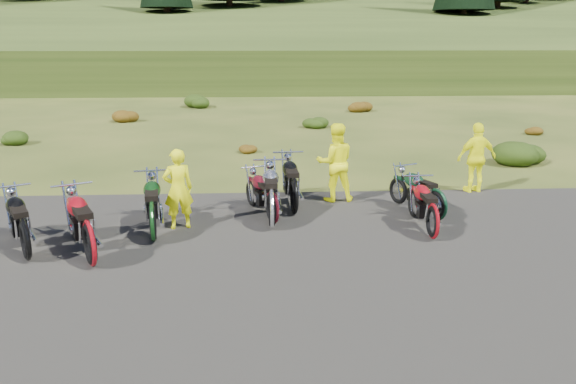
{
  "coord_description": "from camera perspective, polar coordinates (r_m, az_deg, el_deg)",
  "views": [
    {
      "loc": [
        0.06,
        -9.87,
        3.92
      ],
      "look_at": [
        0.62,
        0.76,
        0.94
      ],
      "focal_mm": 35.0,
      "sensor_mm": 36.0,
      "label": 1
    }
  ],
  "objects": [
    {
      "name": "ground",
      "position": [
        10.62,
        -3.15,
        -6.06
      ],
      "size": [
        300.0,
        300.0,
        0.0
      ],
      "primitive_type": "plane",
      "color": "#304115",
      "rests_on": "ground"
    },
    {
      "name": "gravel_pad",
      "position": [
        8.79,
        -3.16,
        -10.87
      ],
      "size": [
        20.0,
        12.0,
        0.04
      ],
      "primitive_type": "cube",
      "color": "black",
      "rests_on": "ground"
    },
    {
      "name": "hill_slope",
      "position": [
        60.0,
        -3.12,
        11.87
      ],
      "size": [
        300.0,
        45.97,
        9.37
      ],
      "primitive_type": null,
      "rotation": [
        0.14,
        0.0,
        0.0
      ],
      "color": "#2B3F15",
      "rests_on": "ground"
    },
    {
      "name": "hill_plateau",
      "position": [
        119.93,
        -3.12,
        13.74
      ],
      "size": [
        300.0,
        90.0,
        9.17
      ],
      "primitive_type": "cube",
      "color": "#2B3F15",
      "rests_on": "ground"
    },
    {
      "name": "shrub_1",
      "position": [
        23.35,
        -26.18,
        5.13
      ],
      "size": [
        1.03,
        1.03,
        0.61
      ],
      "primitive_type": "ellipsoid",
      "color": "#1D380E",
      "rests_on": "ground"
    },
    {
      "name": "shrub_2",
      "position": [
        27.43,
        -16.32,
        7.6
      ],
      "size": [
        1.3,
        1.3,
        0.77
      ],
      "primitive_type": "ellipsoid",
      "color": "#5E2E0B",
      "rests_on": "ground"
    },
    {
      "name": "shrub_3",
      "position": [
        32.13,
        -9.11,
        9.26
      ],
      "size": [
        1.56,
        1.56,
        0.92
      ],
      "primitive_type": "ellipsoid",
      "color": "#1D380E",
      "rests_on": "ground"
    },
    {
      "name": "shrub_4",
      "position": [
        19.43,
        -4.33,
        4.63
      ],
      "size": [
        0.77,
        0.77,
        0.45
      ],
      "primitive_type": "ellipsoid",
      "color": "#5E2E0B",
      "rests_on": "ground"
    },
    {
      "name": "shrub_5",
      "position": [
        24.75,
        2.7,
        7.22
      ],
      "size": [
        1.03,
        1.03,
        0.61
      ],
      "primitive_type": "ellipsoid",
      "color": "#1D380E",
      "rests_on": "ground"
    },
    {
      "name": "shrub_6",
      "position": [
        30.35,
        7.23,
        8.82
      ],
      "size": [
        1.3,
        1.3,
        0.77
      ],
      "primitive_type": "ellipsoid",
      "color": "#5E2E0B",
      "rests_on": "ground"
    },
    {
      "name": "shrub_7",
      "position": [
        19.18,
        22.56,
        4.04
      ],
      "size": [
        1.56,
        1.56,
        0.92
      ],
      "primitive_type": "ellipsoid",
      "color": "#1D380E",
      "rests_on": "ground"
    },
    {
      "name": "shrub_8",
      "position": [
        25.17,
        23.43,
        5.92
      ],
      "size": [
        0.77,
        0.77,
        0.45
      ],
      "primitive_type": "ellipsoid",
      "color": "#5E2E0B",
      "rests_on": "ground"
    },
    {
      "name": "motorcycle_0",
      "position": [
        11.19,
        -24.89,
        -6.4
      ],
      "size": [
        1.7,
        2.25,
        1.14
      ],
      "primitive_type": null,
      "rotation": [
        0.0,
        0.0,
        2.08
      ],
      "color": "black",
      "rests_on": "ground"
    },
    {
      "name": "motorcycle_1",
      "position": [
        10.5,
        -19.28,
        -7.21
      ],
      "size": [
        1.75,
        2.43,
        1.22
      ],
      "primitive_type": null,
      "rotation": [
        0.0,
        0.0,
        2.04
      ],
      "color": "maroon",
      "rests_on": "ground"
    },
    {
      "name": "motorcycle_2",
      "position": [
        11.36,
        -13.44,
        -5.0
      ],
      "size": [
        1.1,
        2.33,
        1.17
      ],
      "primitive_type": null,
      "rotation": [
        0.0,
        0.0,
        1.73
      ],
      "color": "#0E3411",
      "rests_on": "ground"
    },
    {
      "name": "motorcycle_3",
      "position": [
        11.8,
        -1.65,
        -3.77
      ],
      "size": [
        0.78,
        2.33,
        1.22
      ],
      "primitive_type": null,
      "rotation": [
        0.0,
        0.0,
        1.57
      ],
      "color": "silver",
      "rests_on": "ground"
    },
    {
      "name": "motorcycle_4",
      "position": [
        12.06,
        -1.59,
        -3.34
      ],
      "size": [
        1.3,
        2.11,
        1.05
      ],
      "primitive_type": null,
      "rotation": [
        0.0,
        0.0,
        1.91
      ],
      "color": "#550E17",
      "rests_on": "ground"
    },
    {
      "name": "motorcycle_5",
      "position": [
        12.73,
        0.64,
        -2.3
      ],
      "size": [
        0.89,
        2.33,
        1.2
      ],
      "primitive_type": null,
      "rotation": [
        0.0,
        0.0,
        1.63
      ],
      "color": "black",
      "rests_on": "ground"
    },
    {
      "name": "motorcycle_6",
      "position": [
        11.56,
        14.37,
        -4.7
      ],
      "size": [
        0.7,
        2.01,
        1.05
      ],
      "primitive_type": null,
      "rotation": [
        0.0,
        0.0,
        1.59
      ],
      "color": "#9B0B13",
      "rests_on": "ground"
    },
    {
      "name": "motorcycle_7",
      "position": [
        12.68,
        14.68,
        -2.9
      ],
      "size": [
        1.4,
        2.09,
        1.04
      ],
      "primitive_type": null,
      "rotation": [
        0.0,
        0.0,
        1.98
      ],
      "color": "#0E331C",
      "rests_on": "ground"
    },
    {
      "name": "person_middle",
      "position": [
        11.77,
        -11.1,
        0.17
      ],
      "size": [
        0.71,
        0.57,
        1.68
      ],
      "primitive_type": "imported",
      "rotation": [
        0.0,
        0.0,
        3.45
      ],
      "color": "#F6F90D",
      "rests_on": "ground"
    },
    {
      "name": "person_right_a",
      "position": [
        13.55,
        4.81,
        2.9
      ],
      "size": [
        0.96,
        0.77,
        1.89
      ],
      "primitive_type": "imported",
      "rotation": [
        0.0,
        0.0,
        3.2
      ],
      "color": "#F6F90D",
      "rests_on": "ground"
    },
    {
      "name": "person_right_b",
      "position": [
        15.07,
        18.6,
        3.22
      ],
      "size": [
        1.1,
        0.61,
        1.78
      ],
      "primitive_type": "imported",
      "rotation": [
        0.0,
        0.0,
        3.31
      ],
      "color": "#F6F90D",
      "rests_on": "ground"
    }
  ]
}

